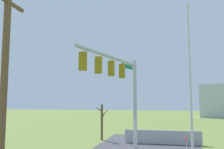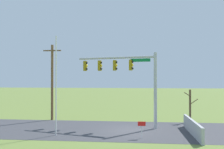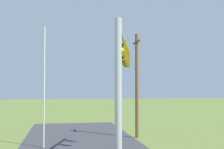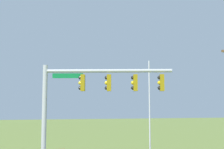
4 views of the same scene
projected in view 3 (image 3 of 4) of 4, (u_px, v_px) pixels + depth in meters
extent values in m
cylinder|color=#B2B5BA|center=(118.00, 100.00, 11.95)|extent=(0.28, 0.28, 6.57)
cylinder|color=#B2B5BA|center=(124.00, 41.00, 15.74)|extent=(7.16, 2.18, 0.20)
cube|color=#0F7238|center=(121.00, 39.00, 13.38)|extent=(1.74, 0.51, 0.28)
cube|color=#937A0F|center=(122.00, 51.00, 14.24)|extent=(0.33, 0.41, 0.96)
sphere|color=black|center=(122.00, 44.00, 14.10)|extent=(0.22, 0.22, 0.22)
sphere|color=yellow|center=(122.00, 50.00, 14.09)|extent=(0.22, 0.22, 0.22)
sphere|color=black|center=(122.00, 57.00, 14.08)|extent=(0.22, 0.22, 0.22)
cube|color=#937A0F|center=(124.00, 54.00, 15.76)|extent=(0.33, 0.41, 0.96)
sphere|color=black|center=(124.00, 48.00, 15.62)|extent=(0.22, 0.22, 0.22)
sphere|color=yellow|center=(124.00, 54.00, 15.61)|extent=(0.22, 0.22, 0.22)
sphere|color=black|center=(124.00, 60.00, 15.60)|extent=(0.22, 0.22, 0.22)
cube|color=#937A0F|center=(126.00, 57.00, 17.27)|extent=(0.33, 0.41, 0.96)
sphere|color=black|center=(125.00, 51.00, 17.14)|extent=(0.22, 0.22, 0.22)
sphere|color=yellow|center=(125.00, 57.00, 17.12)|extent=(0.22, 0.22, 0.22)
sphere|color=black|center=(125.00, 62.00, 17.11)|extent=(0.22, 0.22, 0.22)
cube|color=#937A0F|center=(127.00, 59.00, 18.79)|extent=(0.33, 0.41, 0.96)
sphere|color=black|center=(127.00, 54.00, 18.65)|extent=(0.22, 0.22, 0.22)
sphere|color=yellow|center=(127.00, 59.00, 18.64)|extent=(0.22, 0.22, 0.22)
sphere|color=black|center=(127.00, 64.00, 18.63)|extent=(0.22, 0.22, 0.22)
cylinder|color=silver|center=(44.00, 87.00, 19.02)|extent=(0.10, 0.10, 7.61)
cylinder|color=brown|center=(137.00, 86.00, 22.79)|extent=(0.26, 0.26, 7.82)
cube|color=brown|center=(137.00, 42.00, 22.92)|extent=(1.90, 0.12, 0.12)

